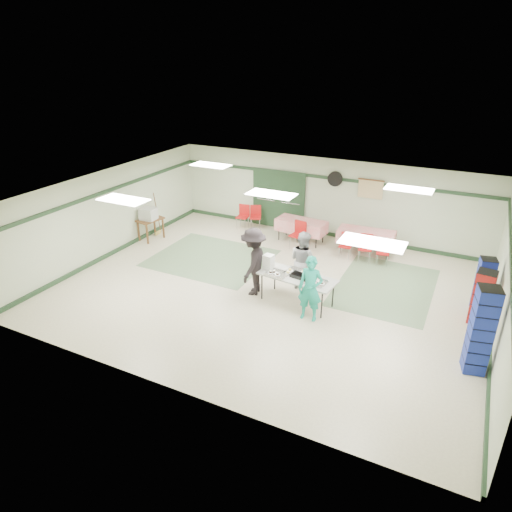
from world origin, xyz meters
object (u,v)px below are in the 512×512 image
at_px(volunteer_dark, 253,262).
at_px(chair_d, 299,232).
at_px(chair_b, 346,243).
at_px(crate_stack_blue_b, 481,331).
at_px(printer_table, 150,222).
at_px(office_printer, 148,214).
at_px(chair_a, 366,245).
at_px(crate_stack_blue_a, 483,285).
at_px(broom, 157,213).
at_px(volunteer_grey, 303,260).
at_px(dining_table_b, 301,226).
at_px(chair_c, 383,249).
at_px(dining_table_a, 366,236).
at_px(serving_table, 297,278).
at_px(crate_stack_red, 482,298).
at_px(volunteer_teal, 310,289).
at_px(chair_loose_a, 256,214).
at_px(chair_loose_b, 243,214).

relative_size(volunteer_dark, chair_d, 2.01).
bearing_deg(chair_b, chair_d, 176.55).
bearing_deg(crate_stack_blue_b, printer_table, 165.10).
distance_m(volunteer_dark, office_printer, 5.16).
xyz_separation_m(chair_a, chair_b, (-0.60, -0.00, -0.03)).
bearing_deg(volunteer_dark, crate_stack_blue_b, 71.70).
bearing_deg(crate_stack_blue_a, printer_table, 179.26).
distance_m(chair_d, broom, 4.99).
relative_size(volunteer_grey, dining_table_b, 0.96).
xyz_separation_m(chair_c, crate_stack_blue_b, (2.77, -4.28, 0.46)).
bearing_deg(dining_table_a, dining_table_b, 176.35).
relative_size(dining_table_b, chair_c, 2.15).
xyz_separation_m(dining_table_b, crate_stack_blue_b, (5.64, -4.85, 0.38)).
relative_size(serving_table, chair_a, 2.42).
bearing_deg(volunteer_dark, crate_stack_red, 92.44).
distance_m(volunteer_teal, crate_stack_blue_a, 4.30).
xyz_separation_m(chair_loose_a, chair_loose_b, (-0.40, -0.19, 0.02)).
bearing_deg(chair_loose_a, crate_stack_red, -48.11).
xyz_separation_m(crate_stack_red, office_printer, (-10.30, 0.69, 0.27)).
distance_m(volunteer_dark, printer_table, 5.18).
height_order(serving_table, crate_stack_blue_a, crate_stack_blue_a).
bearing_deg(chair_d, chair_b, 9.65).
xyz_separation_m(serving_table, volunteer_dark, (-1.23, -0.01, 0.20)).
height_order(volunteer_teal, chair_d, volunteer_teal).
distance_m(volunteer_teal, volunteer_grey, 1.57).
bearing_deg(crate_stack_red, chair_loose_a, 156.32).
distance_m(volunteer_grey, crate_stack_red, 4.41).
bearing_deg(volunteer_grey, dining_table_b, -41.32).
height_order(crate_stack_blue_a, crate_stack_blue_b, crate_stack_blue_b).
distance_m(chair_c, broom, 7.69).
xyz_separation_m(chair_loose_a, office_printer, (-2.71, -2.64, 0.43)).
height_order(chair_b, crate_stack_blue_a, crate_stack_blue_a).
distance_m(volunteer_grey, office_printer, 5.98).
height_order(dining_table_b, crate_stack_blue_a, crate_stack_blue_a).
bearing_deg(dining_table_a, office_printer, -166.09).
xyz_separation_m(chair_d, broom, (-4.88, -1.04, 0.22)).
height_order(chair_loose_a, crate_stack_blue_a, crate_stack_blue_a).
relative_size(dining_table_a, dining_table_b, 1.05).
relative_size(volunteer_dark, crate_stack_red, 1.36).
bearing_deg(chair_loose_a, chair_d, -50.82).
distance_m(dining_table_b, office_printer, 5.15).
distance_m(dining_table_a, chair_loose_a, 4.18).
distance_m(chair_loose_a, crate_stack_blue_b, 9.29).
relative_size(volunteer_grey, crate_stack_blue_a, 1.15).
bearing_deg(chair_c, chair_d, 169.53).
distance_m(serving_table, crate_stack_blue_a, 4.54).
bearing_deg(chair_loose_a, volunteer_dark, -88.58).
bearing_deg(broom, chair_d, 14.92).
bearing_deg(crate_stack_red, volunteer_grey, -176.88).
xyz_separation_m(chair_a, crate_stack_blue_a, (3.31, -1.68, 0.19)).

